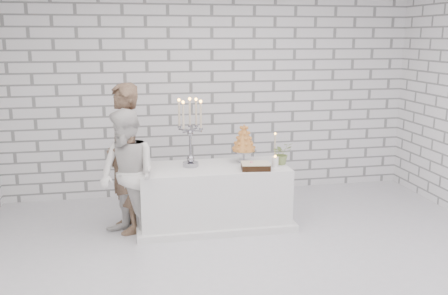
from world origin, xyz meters
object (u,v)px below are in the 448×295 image
Objects in this scene: candelabra at (190,132)px; bride at (128,176)px; cake_table at (214,196)px; groom at (125,159)px; croquembouche at (244,143)px.

bride is at bearing -158.34° from candelabra.
cake_table is 1.13m from bride.
candelabra reaches higher than cake_table.
groom is 0.83m from candelabra.
bride is 0.92m from candelabra.
cake_table is at bearing 72.58° from groom.
cake_table is 0.76m from croquembouche.
candelabra is (0.76, 0.30, 0.41)m from bride.
croquembouche reaches higher than cake_table.
groom is 1.47m from croquembouche.
bride is (0.02, -0.27, -0.13)m from groom.
bride is 3.07× the size of croquembouche.
bride is (-1.03, -0.25, 0.38)m from cake_table.
bride is at bearing -11.43° from groom.
candelabra reaches higher than croquembouche.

